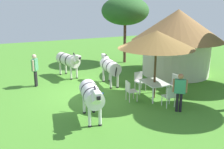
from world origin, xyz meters
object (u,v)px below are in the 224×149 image
Objects in this scene: patio_chair_near_hut at (170,95)px; zebra_toward_hut at (68,60)px; patio_chair_near_lawn at (174,83)px; zebra_by_umbrella at (110,66)px; standing_watcher at (35,67)px; shade_umbrella at (156,40)px; patio_chair_west_end at (139,80)px; zebra_nearest_camera at (92,95)px; thatched_hut at (177,38)px; patio_dining_table at (154,84)px; patio_chair_east_end at (130,90)px; striped_lounge_chair at (94,93)px; guest_beside_umbrella at (180,89)px; acacia_tree_far_lawn at (125,11)px.

zebra_toward_hut is (-6.15, -2.46, 0.45)m from patio_chair_near_hut.
zebra_by_umbrella is (-2.52, -2.15, 0.44)m from patio_chair_near_lawn.
shade_umbrella is at bearing 75.76° from standing_watcher.
zebra_nearest_camera is (2.14, -3.30, 0.45)m from patio_chair_west_end.
thatched_hut is 3.84× the size of patio_dining_table.
striped_lounge_chair is (-0.92, -1.32, -0.26)m from patio_chair_east_end.
patio_chair_near_lawn is 4.69m from zebra_nearest_camera.
patio_chair_near_lawn is (-0.13, 1.18, -2.12)m from shade_umbrella.
guest_beside_umbrella is at bearing 65.57° from standing_watcher.
zebra_nearest_camera is at bearing -58.57° from patio_chair_east_end.
shade_umbrella is at bearing -153.73° from zebra_nearest_camera.
patio_chair_near_lawn is 0.58× the size of guest_beside_umbrella.
acacia_tree_far_lawn is at bearing 114.53° from guest_beside_umbrella.
patio_chair_near_hut is (1.19, -0.05, -2.12)m from shade_umbrella.
patio_chair_near_hut reaches higher than patio_dining_table.
shade_umbrella is 3.87m from zebra_nearest_camera.
acacia_tree_far_lawn is (-6.82, 3.35, 3.05)m from patio_chair_east_end.
striped_lounge_chair is at bearing -119.60° from patio_chair_east_end.
guest_beside_umbrella is at bearing -36.77° from thatched_hut.
guest_beside_umbrella is (1.72, 0.00, -1.70)m from shade_umbrella.
standing_watcher is at bearing -66.27° from zebra_nearest_camera.
standing_watcher is 1.78× the size of striped_lounge_chair.
striped_lounge_chair is at bearing -102.93° from zebra_nearest_camera.
zebra_nearest_camera is at bearing -117.63° from zebra_by_umbrella.
zebra_by_umbrella is (-1.62, 1.53, 0.71)m from striped_lounge_chair.
patio_chair_near_hut is 0.39× the size of zebra_by_umbrella.
striped_lounge_chair is (-2.22, -2.45, -0.26)m from patio_chair_near_hut.
zebra_by_umbrella is at bearing 105.76° from patio_chair_near_hut.
standing_watcher is at bearing -34.67° from patio_chair_west_end.
guest_beside_umbrella is at bearing -82.34° from patio_chair_near_hut.
thatched_hut is 1.58× the size of shade_umbrella.
shade_umbrella is 1.99× the size of standing_watcher.
patio_chair_east_end reaches higher than striped_lounge_chair.
thatched_hut is 3.38× the size of guest_beside_umbrella.
patio_chair_east_end is (0.02, -2.37, 0.00)m from patio_chair_near_lawn.
zebra_nearest_camera is (0.95, -3.36, 0.31)m from patio_dining_table.
patio_chair_east_end is at bearing 91.85° from zebra_toward_hut.
zebra_by_umbrella is 0.50× the size of acacia_tree_far_lawn.
shade_umbrella is 0.73× the size of acacia_tree_far_lawn.
thatched_hut reaches higher than striped_lounge_chair.
acacia_tree_far_lawn reaches higher than zebra_by_umbrella.
patio_dining_table is 1.20m from patio_chair_near_lawn.
zebra_nearest_camera is (3.81, -6.77, -1.21)m from thatched_hut.
standing_watcher is (-2.79, -4.47, 0.48)m from patio_chair_west_end.
standing_watcher reaches higher than zebra_toward_hut.
zebra_toward_hut is (-4.83, -3.69, 0.45)m from patio_chair_near_lawn.
shade_umbrella reaches higher than patio_dining_table.
patio_chair_east_end is at bearing 84.20° from patio_chair_near_lawn.
thatched_hut is at bearing 126.11° from patio_chair_east_end.
standing_watcher is 0.37× the size of acacia_tree_far_lawn.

